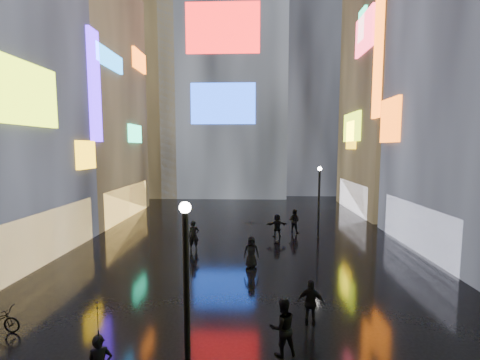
{
  "coord_description": "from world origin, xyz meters",
  "views": [
    {
      "loc": [
        0.56,
        -3.38,
        6.55
      ],
      "look_at": [
        0.0,
        12.0,
        5.0
      ],
      "focal_mm": 24.0,
      "sensor_mm": 36.0,
      "label": 1
    }
  ],
  "objects": [
    {
      "name": "tower_flank_right",
      "position": [
        9.0,
        46.0,
        17.0
      ],
      "size": [
        12.0,
        12.0,
        34.0
      ],
      "primitive_type": "cube",
      "color": "black",
      "rests_on": "ground"
    },
    {
      "name": "pedestrian_4",
      "position": [
        0.56,
        13.71,
        0.85
      ],
      "size": [
        0.86,
        0.58,
        1.71
      ],
      "primitive_type": "imported",
      "rotation": [
        0.0,
        0.0,
        0.05
      ],
      "color": "black",
      "rests_on": "ground"
    },
    {
      "name": "lamp_near",
      "position": [
        -1.12,
        4.53,
        2.94
      ],
      "size": [
        0.3,
        0.3,
        5.2
      ],
      "color": "black",
      "rests_on": "ground"
    },
    {
      "name": "umbrella_0",
      "position": [
        -3.35,
        4.24,
        2.22
      ],
      "size": [
        1.25,
        1.26,
        0.96
      ],
      "primitive_type": "imported",
      "rotation": [
        0.0,
        0.0,
        0.21
      ],
      "color": "black",
      "rests_on": "pedestrian_0"
    },
    {
      "name": "pedestrian_6",
      "position": [
        -3.12,
        16.52,
        0.95
      ],
      "size": [
        0.81,
        0.67,
        1.89
      ],
      "primitive_type": "imported",
      "rotation": [
        0.0,
        0.0,
        0.36
      ],
      "color": "black",
      "rests_on": "ground"
    },
    {
      "name": "ground",
      "position": [
        0.0,
        20.0,
        0.0
      ],
      "size": [
        140.0,
        140.0,
        0.0
      ],
      "primitive_type": "plane",
      "color": "black",
      "rests_on": "ground"
    },
    {
      "name": "lamp_far",
      "position": [
        5.45,
        19.77,
        2.94
      ],
      "size": [
        0.3,
        0.3,
        5.2
      ],
      "color": "black",
      "rests_on": "ground"
    },
    {
      "name": "tower_main",
      "position": [
        -3.0,
        43.97,
        21.01
      ],
      "size": [
        16.0,
        14.2,
        42.0
      ],
      "color": "black",
      "rests_on": "ground"
    },
    {
      "name": "pedestrian_5",
      "position": [
        2.46,
        19.84,
        0.85
      ],
      "size": [
        1.63,
        0.75,
        1.69
      ],
      "primitive_type": "imported",
      "rotation": [
        0.0,
        0.0,
        3.3
      ],
      "color": "black",
      "rests_on": "ground"
    },
    {
      "name": "tower_flank_left",
      "position": [
        -14.0,
        42.0,
        13.0
      ],
      "size": [
        10.0,
        10.0,
        26.0
      ],
      "primitive_type": "cube",
      "color": "black",
      "rests_on": "ground"
    },
    {
      "name": "umbrella_2",
      "position": [
        0.56,
        13.71,
        2.15
      ],
      "size": [
        1.37,
        1.37,
        0.88
      ],
      "primitive_type": "imported",
      "rotation": [
        0.0,
        0.0,
        2.47
      ],
      "color": "black",
      "rests_on": "pedestrian_4"
    },
    {
      "name": "pedestrian_7",
      "position": [
        3.89,
        21.21,
        0.9
      ],
      "size": [
        1.1,
        1.04,
        1.79
      ],
      "primitive_type": "imported",
      "rotation": [
        0.0,
        0.0,
        2.59
      ],
      "color": "black",
      "rests_on": "ground"
    },
    {
      "name": "building_left_far",
      "position": [
        -15.98,
        26.0,
        10.98
      ],
      "size": [
        10.28,
        12.0,
        22.0
      ],
      "color": "black",
      "rests_on": "ground"
    },
    {
      "name": "building_right_far",
      "position": [
        15.98,
        30.0,
        13.98
      ],
      "size": [
        10.28,
        12.0,
        28.0
      ],
      "color": "black",
      "rests_on": "ground"
    },
    {
      "name": "pedestrian_3",
      "position": [
        2.77,
        8.0,
        0.86
      ],
      "size": [
        1.07,
        0.64,
        1.71
      ],
      "primitive_type": "imported",
      "rotation": [
        0.0,
        0.0,
        2.91
      ],
      "color": "black",
      "rests_on": "ground"
    },
    {
      "name": "pedestrian_1",
      "position": [
        1.55,
        6.27,
        0.91
      ],
      "size": [
        1.04,
        0.9,
        1.82
      ],
      "primitive_type": "imported",
      "rotation": [
        0.0,
        0.0,
        3.41
      ],
      "color": "black",
      "rests_on": "ground"
    }
  ]
}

